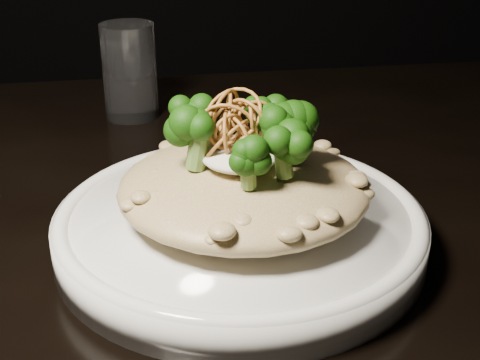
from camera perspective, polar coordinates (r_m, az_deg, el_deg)
The scene contains 7 objects.
table at distance 0.60m, azimuth -9.06°, elevation -10.23°, with size 1.10×0.80×0.75m.
plate at distance 0.50m, azimuth -0.00°, elevation -4.20°, with size 0.28×0.28×0.03m, color silver.
risotto at distance 0.49m, azimuth 0.32°, elevation -0.62°, with size 0.18×0.18×0.04m, color brown.
broccoli at distance 0.47m, azimuth 0.01°, elevation 3.98°, with size 0.11×0.11×0.04m, color black, non-canonical shape.
cheese at distance 0.47m, azimuth -0.05°, elevation 2.06°, with size 0.05×0.05×0.02m, color white.
shallots at distance 0.47m, azimuth -0.02°, elevation 5.19°, with size 0.05×0.05×0.03m, color brown, non-canonical shape.
drinking_glass at distance 0.76m, azimuth -9.40°, elevation 9.14°, with size 0.06×0.06×0.11m, color silver.
Camera 1 is at (0.01, -0.49, 1.01)m, focal length 50.00 mm.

